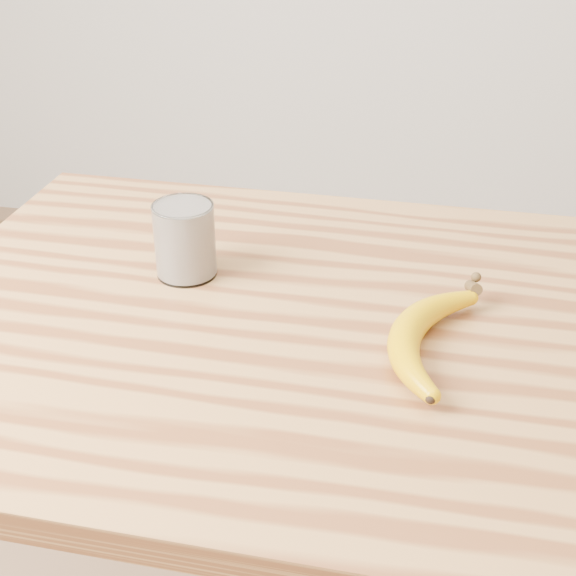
# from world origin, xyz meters

# --- Properties ---
(table) EXTENTS (1.20, 0.80, 0.90)m
(table) POSITION_xyz_m (0.00, 0.00, 0.77)
(table) COLOR #A5723D
(table) RESTS_ON ground
(smoothie_glass) EXTENTS (0.09, 0.09, 0.11)m
(smoothie_glass) POSITION_xyz_m (-0.25, 0.08, 0.96)
(smoothie_glass) COLOR white
(smoothie_glass) RESTS_ON table
(banana) EXTENTS (0.18, 0.35, 0.04)m
(banana) POSITION_xyz_m (0.08, -0.04, 0.92)
(banana) COLOR #D19800
(banana) RESTS_ON table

